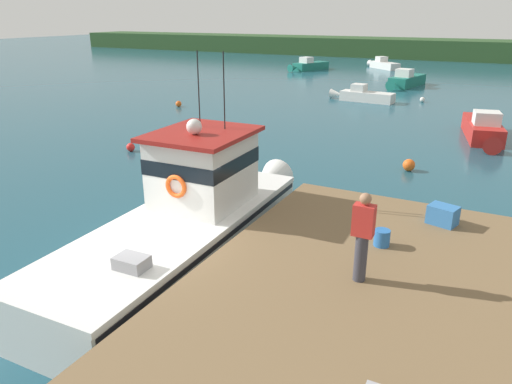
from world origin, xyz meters
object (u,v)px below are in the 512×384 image
at_px(mooring_buoy_inshore, 179,104).
at_px(mooring_buoy_outer, 409,165).
at_px(moored_boat_outer_mooring, 363,95).
at_px(moored_boat_mid_harbor, 406,81).
at_px(mooring_buoy_spare_mooring, 131,147).
at_px(moored_boat_far_left, 483,129).
at_px(moored_boat_far_right, 308,66).
at_px(bait_bucket, 382,238).
at_px(moored_boat_off_the_point, 383,64).
at_px(deckhand_by_the_boat, 362,235).
at_px(main_fishing_boat, 191,219).
at_px(crate_stack_near_edge, 443,215).
at_px(mooring_buoy_channel_marker, 422,100).

bearing_deg(mooring_buoy_inshore, mooring_buoy_outer, -23.88).
relative_size(moored_boat_outer_mooring, mooring_buoy_outer, 9.85).
distance_m(moored_boat_mid_harbor, mooring_buoy_spare_mooring, 26.17).
height_order(moored_boat_far_left, moored_boat_far_right, moored_boat_far_left).
xyz_separation_m(bait_bucket, moored_boat_off_the_point, (-10.58, 44.71, -0.95)).
distance_m(moored_boat_far_right, mooring_buoy_outer, 34.32).
xyz_separation_m(bait_bucket, moored_boat_far_left, (1.06, 15.78, -0.89)).
height_order(mooring_buoy_outer, mooring_buoy_spare_mooring, mooring_buoy_outer).
distance_m(deckhand_by_the_boat, mooring_buoy_spare_mooring, 14.78).
distance_m(main_fishing_boat, crate_stack_near_edge, 5.76).
distance_m(crate_stack_near_edge, mooring_buoy_outer, 7.85).
bearing_deg(moored_boat_mid_harbor, main_fishing_boat, -87.79).
height_order(moored_boat_off_the_point, mooring_buoy_spare_mooring, moored_boat_off_the_point).
bearing_deg(mooring_buoy_channel_marker, moored_boat_off_the_point, 110.53).
bearing_deg(moored_boat_outer_mooring, mooring_buoy_spare_mooring, -107.66).
bearing_deg(main_fishing_boat, moored_boat_far_left, 71.12).
bearing_deg(deckhand_by_the_boat, bait_bucket, 88.96).
xyz_separation_m(moored_boat_far_left, moored_boat_off_the_point, (-11.64, 28.93, -0.05)).
distance_m(deckhand_by_the_boat, mooring_buoy_outer, 10.90).
bearing_deg(main_fishing_boat, moored_boat_outer_mooring, 95.83).
bearing_deg(moored_boat_off_the_point, mooring_buoy_outer, -75.04).
distance_m(crate_stack_near_edge, moored_boat_outer_mooring, 23.22).
distance_m(bait_bucket, moored_boat_far_left, 15.84).
bearing_deg(moored_boat_far_right, mooring_buoy_channel_marker, -46.27).
height_order(deckhand_by_the_boat, mooring_buoy_outer, deckhand_by_the_boat).
bearing_deg(mooring_buoy_outer, bait_bucket, -83.23).
relative_size(moored_boat_off_the_point, moored_boat_far_right, 0.79).
height_order(mooring_buoy_inshore, mooring_buoy_outer, mooring_buoy_outer).
bearing_deg(crate_stack_near_edge, mooring_buoy_outer, 105.15).
relative_size(moored_boat_mid_harbor, moored_boat_far_right, 1.08).
bearing_deg(moored_boat_far_left, mooring_buoy_spare_mooring, -145.22).
xyz_separation_m(moored_boat_off_the_point, mooring_buoy_outer, (9.50, -35.53, -0.19)).
relative_size(moored_boat_off_the_point, mooring_buoy_inshore, 11.31).
height_order(bait_bucket, mooring_buoy_outer, bait_bucket).
distance_m(main_fishing_boat, moored_boat_mid_harbor, 32.16).
relative_size(bait_bucket, moored_boat_far_right, 0.06).
bearing_deg(moored_boat_off_the_point, mooring_buoy_inshore, -102.10).
bearing_deg(main_fishing_boat, moored_boat_far_right, 107.62).
xyz_separation_m(bait_bucket, mooring_buoy_inshore, (-16.72, 16.10, -1.18)).
xyz_separation_m(crate_stack_near_edge, mooring_buoy_channel_marker, (-4.15, 23.32, -1.25)).
xyz_separation_m(crate_stack_near_edge, moored_boat_far_right, (-18.04, 37.84, -0.95)).
bearing_deg(moored_boat_outer_mooring, mooring_buoy_inshore, -142.92).
relative_size(crate_stack_near_edge, bait_bucket, 1.76).
bearing_deg(main_fishing_boat, mooring_buoy_outer, 70.53).
bearing_deg(mooring_buoy_outer, moored_boat_outer_mooring, 111.97).
bearing_deg(moored_boat_far_left, main_fishing_boat, -108.88).
distance_m(moored_boat_far_left, moored_boat_off_the_point, 31.19).
bearing_deg(moored_boat_far_right, mooring_buoy_inshore, -89.07).
distance_m(mooring_buoy_inshore, mooring_buoy_outer, 17.09).
relative_size(moored_boat_far_right, mooring_buoy_channel_marker, 16.02).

